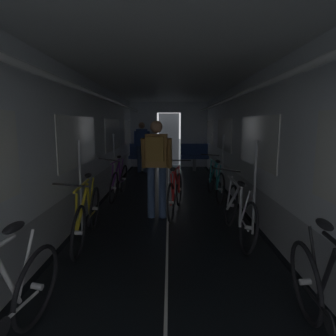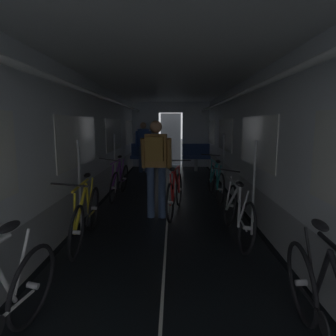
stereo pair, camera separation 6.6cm
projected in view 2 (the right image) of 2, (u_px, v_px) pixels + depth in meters
The scene contains 12 objects.
ground_plane at pixel (160, 335), 2.27m from camera, with size 60.00×60.00×0.00m, color black.
train_car_shell at pixel (168, 120), 5.57m from camera, with size 3.14×12.34×2.57m.
bench_seat_far_left at pixel (145, 155), 10.18m from camera, with size 0.98×0.51×0.95m.
bench_seat_far_right at pixel (196, 155), 10.15m from camera, with size 0.98×0.51×0.95m.
bicycle_teal at pixel (216, 182), 6.30m from camera, with size 0.44×1.69×0.95m.
bicycle_silver at pixel (237, 212), 4.15m from camera, with size 0.44×1.69×0.96m.
bicycle_yellow at pixel (86, 215), 4.00m from camera, with size 0.44×1.69×0.95m.
bicycle_purple at pixel (119, 181), 6.46m from camera, with size 0.44×1.69×0.95m.
bicycle_black at pixel (330, 317), 1.89m from camera, with size 0.44×1.69×0.95m.
person_cyclist_aisle at pixel (156, 160), 4.94m from camera, with size 0.54×0.40×1.69m.
bicycle_red_in_aisle at pixel (175, 193), 5.29m from camera, with size 0.47×1.68×0.94m.
person_standing_near_bench at pixel (143, 144), 9.74m from camera, with size 0.53×0.23×1.69m.
Camera 2 is at (0.10, -2.04, 1.63)m, focal length 31.04 mm.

